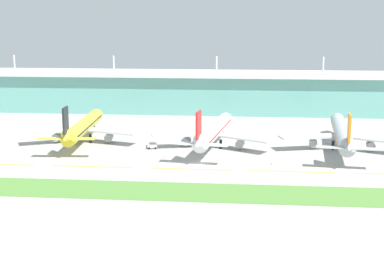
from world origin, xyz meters
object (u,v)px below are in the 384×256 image
object	(u,v)px
airliner_middle	(214,131)
airliner_far	(342,133)
baggage_cart	(152,146)
safety_cone_nose_front	(272,164)
airliner_near	(83,127)
safety_cone_left_wingtip	(164,157)

from	to	relation	value
airliner_middle	airliner_far	xyz separation A→B (m)	(49.87, 1.43, 0.01)
airliner_far	baggage_cart	size ratio (longest dim) A/B	17.80
airliner_middle	safety_cone_nose_front	xyz separation A→B (m)	(21.67, -24.60, -6.10)
airliner_far	baggage_cart	world-z (taller)	airliner_far
airliner_near	airliner_far	size ratio (longest dim) A/B	0.93
airliner_middle	safety_cone_left_wingtip	distance (m)	25.68
airliner_near	airliner_far	distance (m)	103.99
airliner_near	safety_cone_left_wingtip	size ratio (longest dim) A/B	92.01
baggage_cart	safety_cone_nose_front	bearing A→B (deg)	-23.55
airliner_far	safety_cone_nose_front	distance (m)	38.86
airliner_near	safety_cone_left_wingtip	xyz separation A→B (m)	(36.94, -22.72, -6.10)
airliner_far	airliner_middle	bearing A→B (deg)	-178.35
airliner_near	safety_cone_left_wingtip	distance (m)	43.79
airliner_far	baggage_cart	distance (m)	74.08
safety_cone_nose_front	airliner_far	bearing A→B (deg)	42.71
airliner_far	baggage_cart	xyz separation A→B (m)	(-73.63, -6.23, -5.19)
airliner_middle	safety_cone_nose_front	bearing A→B (deg)	-48.62
airliner_near	safety_cone_left_wingtip	world-z (taller)	airliner_near
airliner_far	safety_cone_nose_front	xyz separation A→B (m)	(-28.20, -26.03, -6.11)
safety_cone_left_wingtip	safety_cone_nose_front	distance (m)	39.34
airliner_far	baggage_cart	bearing A→B (deg)	-175.17
airliner_middle	baggage_cart	distance (m)	24.79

